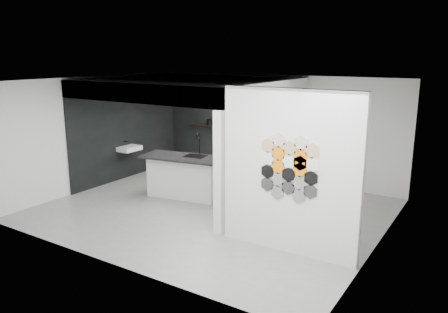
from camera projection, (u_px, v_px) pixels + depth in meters
floor at (213, 210)px, 9.59m from camera, size 7.00×6.00×0.01m
partition_panel at (289, 173)px, 7.28m from camera, size 2.45×0.15×2.80m
bay_clad_back at (233, 132)px, 12.43m from camera, size 4.40×0.04×2.35m
bay_clad_left at (128, 135)px, 11.95m from camera, size 0.04×4.00×2.35m
bulkhead at (191, 87)px, 10.50m from camera, size 4.40×4.00×0.40m
corner_column at (219, 174)px, 8.07m from camera, size 0.16×0.16×2.35m
fascia_beam at (134, 93)px, 8.93m from camera, size 4.40×0.16×0.40m
wall_basin at (130, 149)px, 11.74m from camera, size 0.40×0.60×0.12m
display_shelf at (234, 128)px, 12.27m from camera, size 3.00×0.15×0.04m
kitchen_island at (184, 176)px, 10.34m from camera, size 2.02×1.15×1.54m
stockpot at (210, 122)px, 12.67m from camera, size 0.27×0.27×0.17m
kettle at (271, 128)px, 11.65m from camera, size 0.24×0.24×0.16m
glass_bowl at (278, 130)px, 11.54m from camera, size 0.18×0.18×0.11m
glass_vase at (278, 129)px, 11.54m from camera, size 0.12×0.12×0.16m
bottle_dark at (221, 124)px, 12.47m from camera, size 0.05×0.05×0.14m
utensil_cup at (211, 123)px, 12.66m from camera, size 0.08×0.08×0.09m
hex_tile_cluster at (289, 168)px, 7.17m from camera, size 1.04×0.02×1.16m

